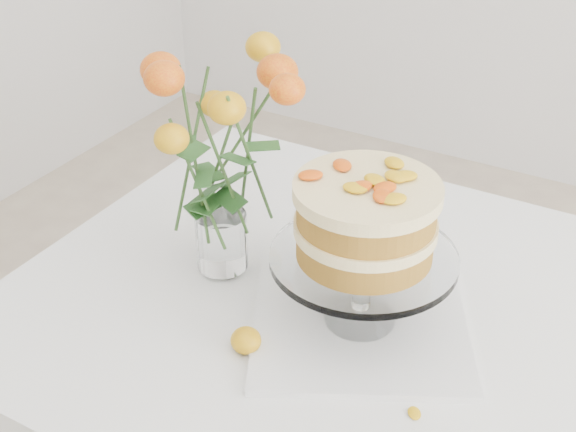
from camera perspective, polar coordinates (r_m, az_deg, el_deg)
table at (r=1.33m, az=10.82°, el=-11.01°), size 1.43×0.93×0.76m
napkin at (r=1.27m, az=5.12°, el=-7.50°), size 0.45×0.45×0.01m
cake_stand at (r=1.17m, az=5.52°, el=-0.85°), size 0.28×0.28×0.25m
rose_vase at (r=1.27m, az=-5.14°, el=5.79°), size 0.30×0.30×0.44m
loose_rose_near at (r=1.22m, az=-3.00°, el=-8.83°), size 0.08×0.05×0.04m
stray_petal_a at (r=1.23m, az=4.30°, el=-9.20°), size 0.03×0.02×0.00m
stray_petal_b at (r=1.18m, az=7.88°, el=-11.83°), size 0.03×0.02×0.00m
stray_petal_c at (r=1.14m, az=8.97°, el=-13.70°), size 0.03×0.02×0.00m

